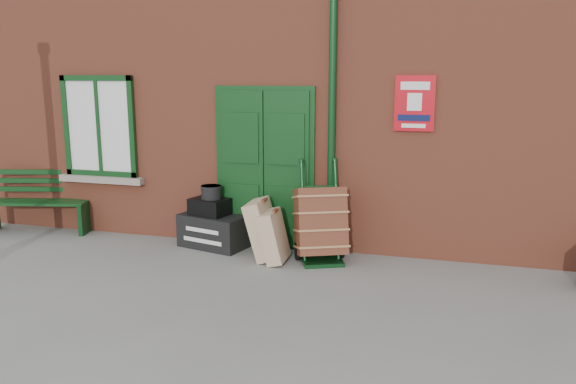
% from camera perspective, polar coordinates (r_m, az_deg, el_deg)
% --- Properties ---
extents(ground, '(80.00, 80.00, 0.00)m').
position_cam_1_polar(ground, '(6.67, -3.81, -9.32)').
color(ground, gray).
rests_on(ground, ground).
extents(station_building, '(10.30, 4.30, 4.36)m').
position_cam_1_polar(station_building, '(9.59, 3.13, 10.35)').
color(station_building, '#A74E35').
rests_on(station_building, ground).
extents(bench, '(1.66, 0.86, 0.98)m').
position_cam_1_polar(bench, '(9.57, -24.02, -0.74)').
color(bench, '#0F3815').
rests_on(bench, ground).
extents(houdini_trunk, '(1.03, 0.72, 0.47)m').
position_cam_1_polar(houdini_trunk, '(8.06, -7.57, -3.92)').
color(houdini_trunk, black).
rests_on(houdini_trunk, ground).
extents(strongbox, '(0.59, 0.49, 0.23)m').
position_cam_1_polar(strongbox, '(7.99, -7.97, -1.48)').
color(strongbox, black).
rests_on(strongbox, houdini_trunk).
extents(hatbox, '(0.34, 0.34, 0.19)m').
position_cam_1_polar(hatbox, '(7.93, -7.81, -0.02)').
color(hatbox, black).
rests_on(hatbox, strongbox).
extents(suitcase_back, '(0.43, 0.56, 0.80)m').
position_cam_1_polar(suitcase_back, '(7.45, -2.55, -3.79)').
color(suitcase_back, tan).
rests_on(suitcase_back, ground).
extents(suitcase_front, '(0.36, 0.51, 0.69)m').
position_cam_1_polar(suitcase_front, '(7.32, -1.45, -4.52)').
color(suitcase_front, tan).
rests_on(suitcase_front, ground).
extents(porter_trolley, '(0.85, 0.88, 1.31)m').
position_cam_1_polar(porter_trolley, '(7.35, 3.30, -3.16)').
color(porter_trolley, '#0D3717').
rests_on(porter_trolley, ground).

